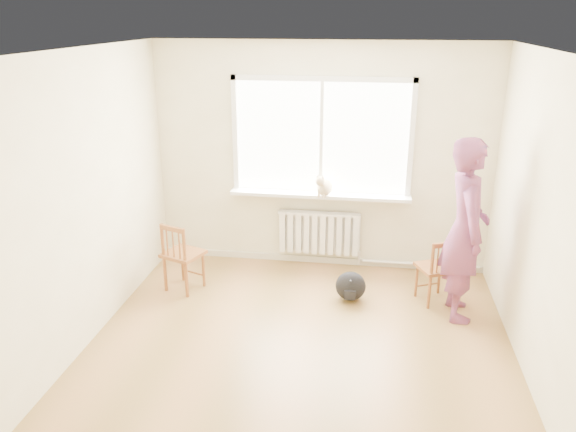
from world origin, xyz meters
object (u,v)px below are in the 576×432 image
at_px(chair_left, 181,257).
at_px(chair_right, 438,271).
at_px(backpack, 351,286).
at_px(person, 465,230).
at_px(cat, 324,186).

xyz_separation_m(chair_left, chair_right, (2.82, 0.13, -0.03)).
bearing_deg(chair_right, backpack, -19.32).
relative_size(person, backpack, 5.68).
bearing_deg(chair_left, cat, -131.63).
bearing_deg(cat, person, -12.18).
relative_size(chair_right, backpack, 2.26).
relative_size(chair_left, chair_right, 1.08).
height_order(person, backpack, person).
height_order(chair_right, backpack, chair_right).
distance_m(chair_left, cat, 1.84).
xyz_separation_m(person, backpack, (-1.12, 0.13, -0.77)).
bearing_deg(cat, chair_right, -8.89).
bearing_deg(chair_right, cat, -51.50).
bearing_deg(chair_left, person, -160.65).
bearing_deg(cat, backpack, -45.01).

